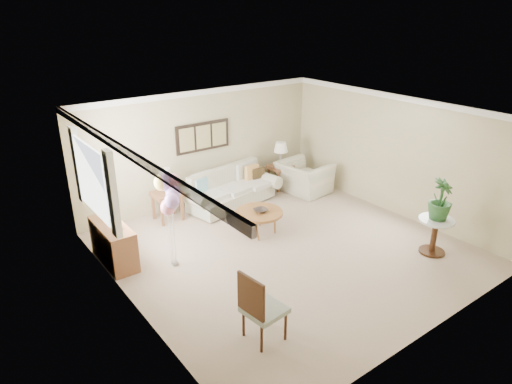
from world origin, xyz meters
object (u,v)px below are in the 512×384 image
Objects in this scene: coffee_table at (259,213)px; accent_chair at (260,307)px; sofa at (230,191)px; armchair at (304,177)px; balloon_cluster at (169,191)px.

accent_chair reaches higher than coffee_table.
accent_chair is at bearing -126.91° from coffee_table.
accent_chair is (-2.26, -4.10, 0.22)m from sofa.
accent_chair is (-4.11, -3.65, 0.17)m from armchair.
sofa is at bearing 77.63° from coffee_table.
coffee_table is 3.19m from accent_chair.
armchair is at bearing 15.77° from balloon_cluster.
sofa is 2.54× the size of coffee_table.
coffee_table is 0.81× the size of armchair.
accent_chair reaches higher than armchair.
sofa is at bearing 70.56° from armchair.
coffee_table is 0.55× the size of balloon_cluster.
accent_chair reaches higher than sofa.
balloon_cluster is at bearing -144.70° from sofa.
armchair is 1.11× the size of accent_chair.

